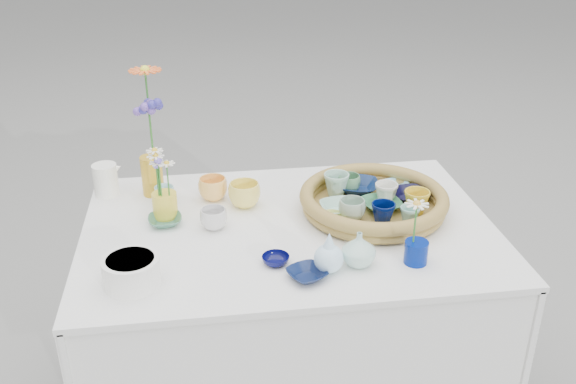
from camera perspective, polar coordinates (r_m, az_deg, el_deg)
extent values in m
imported|color=#081B43|center=(2.16, 6.15, 0.48)|extent=(0.18, 0.18, 0.03)
imported|color=black|center=(2.13, 10.73, -0.30)|extent=(0.14, 0.14, 0.03)
imported|color=gold|center=(2.04, 11.35, -0.86)|extent=(0.08, 0.08, 0.07)
imported|color=#34704A|center=(2.05, 8.30, -1.14)|extent=(0.14, 0.14, 0.03)
imported|color=#90AA96|center=(1.98, 5.71, -1.57)|extent=(0.09, 0.09, 0.07)
imported|color=#98CDB5|center=(2.02, 4.59, -1.42)|extent=(0.14, 0.14, 0.03)
imported|color=#9BC8B2|center=(2.12, 4.31, 0.66)|extent=(0.10, 0.10, 0.08)
imported|color=silver|center=(2.09, 8.71, -0.14)|extent=(0.10, 0.10, 0.07)
imported|color=#95CFE0|center=(2.20, 9.58, 0.59)|extent=(0.10, 0.10, 0.02)
imported|color=#020D3F|center=(1.96, 8.44, -1.90)|extent=(0.07, 0.07, 0.07)
imported|color=#D4CB5B|center=(1.95, 3.87, -2.47)|extent=(0.10, 0.10, 0.03)
imported|color=#7DB5A8|center=(1.98, 10.76, -2.07)|extent=(0.08, 0.08, 0.06)
imported|color=#578D60|center=(2.15, 5.44, 0.77)|extent=(0.08, 0.08, 0.06)
imported|color=#FFBA57|center=(2.14, -6.69, 0.30)|extent=(0.12, 0.12, 0.08)
imported|color=#F6DF5B|center=(2.09, -3.90, -0.23)|extent=(0.12, 0.12, 0.08)
imported|color=#3D745A|center=(2.02, -10.87, -2.51)|extent=(0.11, 0.11, 0.03)
imported|color=silver|center=(1.97, -6.63, -2.38)|extent=(0.10, 0.10, 0.07)
imported|color=#06083C|center=(1.79, -1.10, -6.05)|extent=(0.09, 0.09, 0.02)
imported|color=#A1D5D3|center=(2.14, -10.91, -0.26)|extent=(0.08, 0.08, 0.06)
imported|color=#0D193F|center=(1.73, 1.71, -7.33)|extent=(0.14, 0.14, 0.03)
imported|color=#AAD3C4|center=(1.78, 6.31, -5.05)|extent=(0.10, 0.10, 0.10)
cylinder|color=navy|center=(1.82, 11.31, -5.27)|extent=(0.07, 0.07, 0.07)
cylinder|color=gold|center=(2.20, -11.98, 1.44)|extent=(0.10, 0.10, 0.14)
cylinder|color=yellow|center=(2.05, -10.88, -1.17)|extent=(0.10, 0.10, 0.08)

